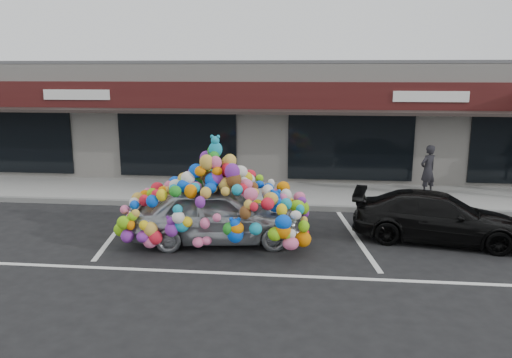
# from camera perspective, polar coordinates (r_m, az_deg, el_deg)

# --- Properties ---
(ground) EXTENTS (90.00, 90.00, 0.00)m
(ground) POSITION_cam_1_polar(r_m,az_deg,el_deg) (12.31, -1.75, -6.55)
(ground) COLOR black
(ground) RESTS_ON ground
(shop_building) EXTENTS (24.00, 7.20, 4.31)m
(shop_building) POSITION_cam_1_polar(r_m,az_deg,el_deg) (20.12, 1.52, 7.13)
(shop_building) COLOR silver
(shop_building) RESTS_ON ground
(sidewalk) EXTENTS (26.00, 3.00, 0.15)m
(sidewalk) POSITION_cam_1_polar(r_m,az_deg,el_deg) (16.10, 0.20, -1.72)
(sidewalk) COLOR gray
(sidewalk) RESTS_ON ground
(kerb) EXTENTS (26.00, 0.18, 0.16)m
(kerb) POSITION_cam_1_polar(r_m,az_deg,el_deg) (14.65, -0.41, -3.13)
(kerb) COLOR slate
(kerb) RESTS_ON ground
(parking_stripe_left) EXTENTS (0.73, 4.37, 0.01)m
(parking_stripe_left) POSITION_cam_1_polar(r_m,az_deg,el_deg) (13.29, -15.49, -5.55)
(parking_stripe_left) COLOR silver
(parking_stripe_left) RESTS_ON ground
(parking_stripe_mid) EXTENTS (0.73, 4.37, 0.01)m
(parking_stripe_mid) POSITION_cam_1_polar(r_m,az_deg,el_deg) (12.44, 11.35, -6.56)
(parking_stripe_mid) COLOR silver
(parking_stripe_mid) RESTS_ON ground
(lane_line) EXTENTS (14.00, 0.12, 0.01)m
(lane_line) POSITION_cam_1_polar(r_m,az_deg,el_deg) (10.06, 7.98, -11.08)
(lane_line) COLOR silver
(lane_line) RESTS_ON ground
(toy_car) EXTENTS (2.89, 4.46, 2.47)m
(toy_car) POSITION_cam_1_polar(r_m,az_deg,el_deg) (11.73, -4.41, -3.25)
(toy_car) COLOR #A6AAB1
(toy_car) RESTS_ON ground
(black_sedan) EXTENTS (2.29, 4.18, 1.15)m
(black_sedan) POSITION_cam_1_polar(r_m,az_deg,el_deg) (12.60, 20.06, -4.12)
(black_sedan) COLOR black
(black_sedan) RESTS_ON ground
(pedestrian_a) EXTENTS (0.68, 0.64, 1.57)m
(pedestrian_a) POSITION_cam_1_polar(r_m,az_deg,el_deg) (16.49, 19.05, 0.99)
(pedestrian_a) COLOR black
(pedestrian_a) RESTS_ON sidewalk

